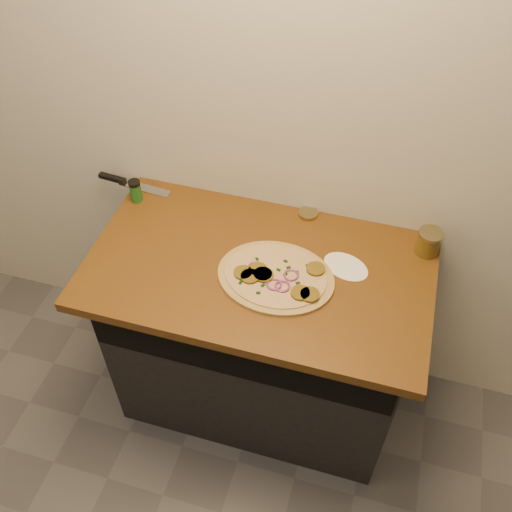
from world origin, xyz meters
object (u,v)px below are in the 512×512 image
(chefs_knife, at_px, (128,183))
(salsa_jar, at_px, (428,242))
(pizza, at_px, (276,277))
(spice_shaker, at_px, (136,191))

(chefs_knife, xyz_separation_m, salsa_jar, (1.18, -0.05, 0.04))
(pizza, distance_m, salsa_jar, 0.55)
(pizza, height_order, chefs_knife, pizza)
(chefs_knife, bearing_deg, pizza, -24.63)
(spice_shaker, bearing_deg, pizza, -21.24)
(pizza, xyz_separation_m, chefs_knife, (-0.70, 0.32, -0.00))
(chefs_knife, relative_size, spice_shaker, 3.42)
(salsa_jar, bearing_deg, spice_shaker, -178.35)
(salsa_jar, bearing_deg, pizza, -150.42)
(spice_shaker, bearing_deg, salsa_jar, 1.65)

